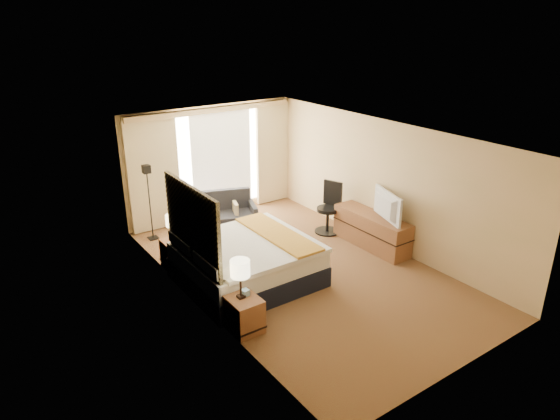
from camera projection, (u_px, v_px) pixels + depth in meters
floor at (301, 270)px, 9.44m from camera, size 4.20×7.00×0.02m
ceiling at (303, 134)px, 8.48m from camera, size 4.20×7.00×0.02m
wall_back at (211, 162)px, 11.63m from camera, size 4.20×0.02×2.60m
wall_front at (470, 287)px, 6.29m from camera, size 4.20×0.02×2.60m
wall_left at (196, 233)px, 7.84m from camera, size 0.02×7.00×2.60m
wall_right at (384, 184)px, 10.08m from camera, size 0.02×7.00×2.60m
headboard at (192, 229)px, 8.02m from camera, size 0.06×1.85×1.50m
nightstand_left at (244, 314)px, 7.54m from camera, size 0.45×0.52×0.55m
nightstand_right at (176, 254)px, 9.44m from camera, size 0.45×0.52×0.55m
media_dresser at (372, 230)px, 10.28m from camera, size 0.50×1.80×0.70m
window at (221, 159)px, 11.73m from camera, size 2.30×0.02×2.30m
curtains at (213, 158)px, 11.50m from camera, size 4.12×0.19×2.56m
bed at (247, 262)px, 8.88m from camera, size 2.23×2.04×1.08m
loveseat at (224, 218)px, 11.10m from camera, size 1.54×1.16×0.86m
floor_lamp at (148, 187)px, 10.32m from camera, size 0.21×0.21×1.64m
desk_chair at (329, 210)px, 10.93m from camera, size 0.56×0.56×1.13m
lamp_left at (240, 269)px, 7.29m from camera, size 0.30×0.30×0.63m
lamp_right at (173, 221)px, 9.16m from camera, size 0.26×0.26×0.54m
tissue_box at (245, 293)px, 7.51m from camera, size 0.12×0.12×0.10m
telephone at (176, 238)px, 9.39m from camera, size 0.21×0.19×0.07m
television at (383, 206)px, 9.79m from camera, size 0.44×1.01×0.59m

